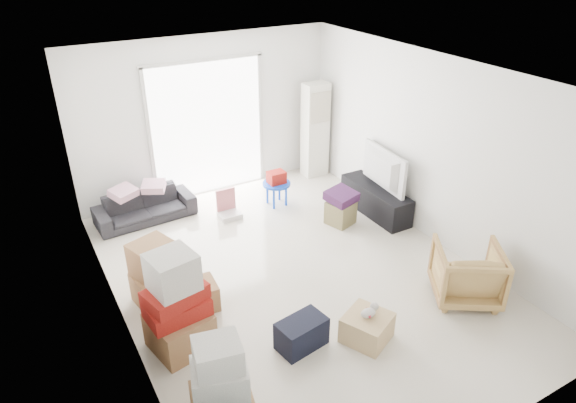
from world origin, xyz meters
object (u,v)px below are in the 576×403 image
Objects in this scene: ac_tower at (315,130)px; kids_table at (277,181)px; sofa at (144,203)px; ottoman at (340,213)px; tv_console at (376,200)px; wood_crate at (367,328)px; armchair at (467,270)px; television at (377,183)px.

kids_table is (-1.21, -0.74, -0.45)m from ac_tower.
sofa is 4.14× the size of ottoman.
wood_crate is (-1.93, -2.30, -0.07)m from tv_console.
sofa is 2.16m from kids_table.
armchair is 1.55m from wood_crate.
ac_tower is at bearing -61.94° from armchair.
sofa is (-3.33, 1.64, -0.23)m from television.
ac_tower is at bearing -0.46° from sofa.
tv_console is 1.66m from kids_table.
ac_tower reaches higher than kids_table.
sofa is (-3.28, -0.15, -0.57)m from ac_tower.
television is (0.00, 0.00, 0.30)m from tv_console.
tv_console is 3.01m from wood_crate.
ac_tower is 1.90m from tv_console.
ottoman is 0.78× the size of wood_crate.
armchair is (-0.40, -2.30, 0.17)m from tv_console.
ottoman is 0.62× the size of kids_table.
ac_tower is 3.66× the size of wood_crate.
ac_tower is 2.02m from ottoman.
tv_console is at bearing 0.00° from television.
sofa is at bearing 164.16° from kids_table.
tv_console reaches higher than wood_crate.
wood_crate is (-0.67, -3.36, -0.27)m from kids_table.
kids_table is at bearing 78.73° from wood_crate.
kids_table is (-1.26, 1.05, 0.20)m from tv_console.
armchair is (2.93, -3.94, 0.10)m from sofa.
ac_tower is 4.56m from wood_crate.
ac_tower is 4.68× the size of ottoman.
tv_console reaches higher than ottoman.
ottoman is (-0.64, -1.79, -0.69)m from ac_tower.
ac_tower is 1.27× the size of tv_console.
armchair is (-0.35, -4.09, -0.48)m from ac_tower.
television reaches higher than sofa.
ac_tower is 2.90× the size of kids_table.
tv_console is 0.89× the size of sofa.
armchair is at bearing -94.89° from ac_tower.
ottoman is 1.22m from kids_table.
sofa is at bearing 109.56° from wood_crate.
ac_tower is 1.58× the size of television.
ottoman is at bearing 95.32° from television.
kids_table is (-1.26, 1.05, -0.11)m from television.
sofa is at bearing 153.79° from tv_console.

